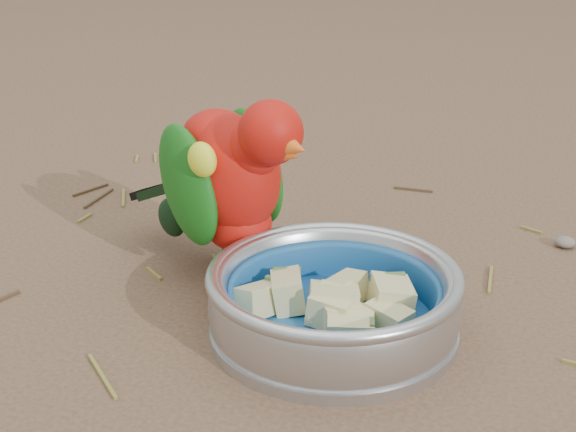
% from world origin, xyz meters
% --- Properties ---
extents(ground, '(60.00, 60.00, 0.00)m').
position_xyz_m(ground, '(0.00, 0.00, 0.00)').
color(ground, brown).
extents(food_bowl, '(0.21, 0.21, 0.02)m').
position_xyz_m(food_bowl, '(-0.01, 0.05, 0.01)').
color(food_bowl, '#B2B2BA').
rests_on(food_bowl, ground).
extents(bowl_wall, '(0.21, 0.21, 0.04)m').
position_xyz_m(bowl_wall, '(-0.01, 0.05, 0.04)').
color(bowl_wall, '#B2B2BA').
rests_on(bowl_wall, food_bowl).
extents(fruit_wedges, '(0.13, 0.13, 0.03)m').
position_xyz_m(fruit_wedges, '(-0.01, 0.05, 0.03)').
color(fruit_wedges, beige).
rests_on(fruit_wedges, food_bowl).
extents(lory_parrot, '(0.25, 0.20, 0.18)m').
position_xyz_m(lory_parrot, '(-0.13, 0.13, 0.09)').
color(lory_parrot, '#BB120B').
rests_on(lory_parrot, ground).
extents(ground_debris, '(0.90, 0.80, 0.01)m').
position_xyz_m(ground_debris, '(-0.02, 0.07, 0.00)').
color(ground_debris, olive).
rests_on(ground_debris, ground).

